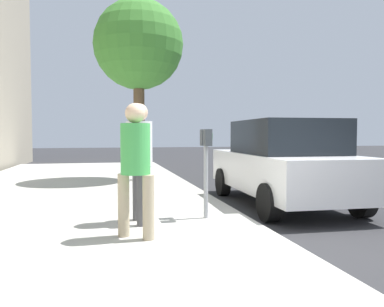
% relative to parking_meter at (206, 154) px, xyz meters
% --- Properties ---
extents(ground_plane, '(80.00, 80.00, 0.00)m').
position_rel_parking_meter_xyz_m(ground_plane, '(-1.44, -0.70, -1.17)').
color(ground_plane, '#2B2B2D').
rests_on(ground_plane, ground).
extents(sidewalk_slab, '(28.00, 6.00, 0.15)m').
position_rel_parking_meter_xyz_m(sidewalk_slab, '(-1.44, 2.30, -1.09)').
color(sidewalk_slab, '#A8A59E').
rests_on(sidewalk_slab, ground_plane).
extents(parking_meter, '(0.36, 0.12, 1.41)m').
position_rel_parking_meter_xyz_m(parking_meter, '(0.00, 0.00, 0.00)').
color(parking_meter, gray).
rests_on(parking_meter, sidewalk_slab).
extents(pedestrian_at_meter, '(0.54, 0.39, 1.79)m').
position_rel_parking_meter_xyz_m(pedestrian_at_meter, '(-0.11, 1.06, 0.04)').
color(pedestrian_at_meter, '#47474C').
rests_on(pedestrian_at_meter, sidewalk_slab).
extents(pedestrian_bystander, '(0.38, 0.45, 1.73)m').
position_rel_parking_meter_xyz_m(pedestrian_bystander, '(-0.94, 1.18, -0.01)').
color(pedestrian_bystander, tan).
rests_on(pedestrian_bystander, sidewalk_slab).
extents(parked_sedan_near, '(4.45, 2.07, 1.77)m').
position_rel_parking_meter_xyz_m(parked_sedan_near, '(1.47, -2.04, -0.27)').
color(parked_sedan_near, silver).
rests_on(parked_sedan_near, ground_plane).
extents(street_tree, '(2.58, 2.58, 5.21)m').
position_rel_parking_meter_xyz_m(street_tree, '(5.38, 0.60, 2.86)').
color(street_tree, brown).
rests_on(street_tree, sidewalk_slab).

